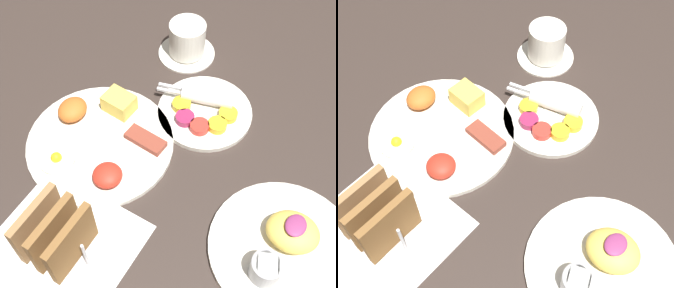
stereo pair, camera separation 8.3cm
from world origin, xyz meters
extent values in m
plane|color=#332823|center=(0.00, 0.00, 0.00)|extent=(3.00, 3.00, 0.00)
cube|color=white|center=(-0.21, 0.09, 0.00)|extent=(0.22, 0.22, 0.00)
cylinder|color=silver|center=(-0.01, 0.16, 0.01)|extent=(0.27, 0.27, 0.01)
cube|color=#E5C64C|center=(0.07, 0.17, 0.03)|extent=(0.05, 0.06, 0.04)
ellipsoid|color=#C66023|center=(0.02, 0.24, 0.03)|extent=(0.06, 0.05, 0.03)
cylinder|color=#F4EACC|center=(-0.08, 0.20, 0.01)|extent=(0.06, 0.06, 0.01)
sphere|color=yellow|center=(-0.08, 0.20, 0.02)|extent=(0.02, 0.02, 0.02)
ellipsoid|color=red|center=(-0.07, 0.10, 0.02)|extent=(0.05, 0.05, 0.03)
cube|color=brown|center=(0.03, 0.08, 0.02)|extent=(0.04, 0.08, 0.01)
cylinder|color=silver|center=(0.15, 0.03, 0.01)|extent=(0.18, 0.18, 0.01)
cylinder|color=gold|center=(0.14, 0.07, 0.02)|extent=(0.04, 0.04, 0.01)
cylinder|color=#99234C|center=(0.11, 0.05, 0.02)|extent=(0.04, 0.04, 0.01)
cylinder|color=red|center=(0.11, 0.01, 0.02)|extent=(0.04, 0.04, 0.01)
cylinder|color=gold|center=(0.13, -0.01, 0.02)|extent=(0.04, 0.04, 0.01)
cylinder|color=gold|center=(0.16, -0.02, 0.02)|extent=(0.04, 0.04, 0.01)
cylinder|color=white|center=(0.18, 0.03, 0.03)|extent=(0.06, 0.11, 0.03)
cube|color=silver|center=(0.15, 0.10, 0.03)|extent=(0.02, 0.05, 0.00)
cube|color=silver|center=(0.16, 0.11, 0.03)|extent=(0.02, 0.05, 0.00)
cylinder|color=silver|center=(-0.03, -0.22, 0.01)|extent=(0.24, 0.24, 0.01)
ellipsoid|color=#EAC651|center=(-0.01, -0.22, 0.03)|extent=(0.09, 0.10, 0.04)
ellipsoid|color=#8C3366|center=(-0.01, -0.22, 0.05)|extent=(0.04, 0.03, 0.01)
cylinder|color=#99999E|center=(-0.08, -0.20, 0.03)|extent=(0.05, 0.05, 0.04)
cylinder|color=white|center=(-0.08, -0.20, 0.05)|extent=(0.04, 0.04, 0.01)
cube|color=#B7B7BC|center=(-0.21, 0.09, 0.01)|extent=(0.06, 0.12, 0.01)
cube|color=brown|center=(-0.21, 0.06, 0.06)|extent=(0.10, 0.01, 0.10)
cube|color=brown|center=(-0.21, 0.09, 0.06)|extent=(0.10, 0.01, 0.10)
cube|color=olive|center=(-0.21, 0.12, 0.06)|extent=(0.10, 0.01, 0.10)
cylinder|color=#B7B7BC|center=(-0.21, 0.04, 0.04)|extent=(0.01, 0.01, 0.07)
cylinder|color=#B7B7BC|center=(-0.21, 0.14, 0.04)|extent=(0.01, 0.01, 0.07)
cylinder|color=silver|center=(0.28, 0.14, 0.00)|extent=(0.12, 0.12, 0.01)
cylinder|color=silver|center=(0.28, 0.14, 0.04)|extent=(0.08, 0.08, 0.07)
cylinder|color=#381E0F|center=(0.28, 0.14, 0.07)|extent=(0.06, 0.06, 0.01)
camera|label=1|loc=(-0.37, -0.21, 0.70)|focal=50.00mm
camera|label=2|loc=(-0.33, -0.27, 0.70)|focal=50.00mm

